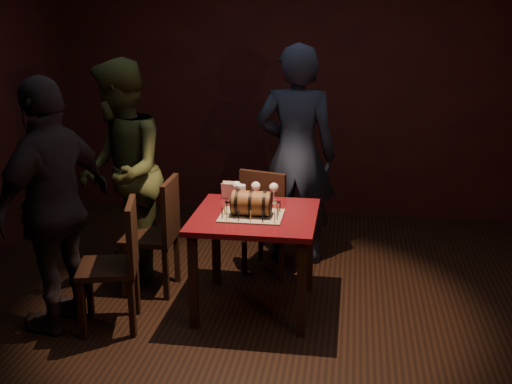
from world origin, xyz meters
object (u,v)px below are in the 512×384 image
wine_glass_left (237,187)px  pint_of_ale (241,195)px  pub_table (255,228)px  person_left_rear (121,173)px  person_back (296,156)px  person_left_front (54,206)px  chair_left_rear (159,229)px  wine_glass_mid (256,187)px  wine_glass_right (274,188)px  chair_back (267,216)px  chair_left_front (119,258)px  barrel_cake (251,203)px

wine_glass_left → pint_of_ale: 0.09m
pub_table → person_left_rear: bearing=161.5°
person_back → person_left_front: 2.12m
person_back → pub_table: bearing=79.2°
person_left_rear → person_left_front: size_ratio=1.02×
chair_left_rear → person_left_front: person_left_front is taller
wine_glass_mid → wine_glass_right: size_ratio=1.00×
wine_glass_left → chair_back: (0.19, 0.34, -0.35)m
wine_glass_mid → chair_back: bearing=81.7°
person_back → person_left_rear: bearing=25.1°
wine_glass_left → person_back: 0.82m
wine_glass_mid → person_back: size_ratio=0.08×
wine_glass_right → person_left_rear: 1.27m
chair_left_rear → person_left_front: bearing=-129.1°
pub_table → chair_left_front: bearing=-154.5°
wine_glass_mid → chair_left_rear: 0.84m
wine_glass_left → wine_glass_right: size_ratio=1.00×
person_left_rear → person_left_front: person_left_rear is taller
pint_of_ale → person_back: 0.86m
person_back → wine_glass_right: bearing=82.5°
wine_glass_mid → person_back: person_back is taller
pub_table → person_left_front: size_ratio=0.50×
barrel_cake → person_back: person_back is taller
pint_of_ale → chair_left_rear: chair_left_rear is taller
chair_left_rear → chair_left_front: size_ratio=1.00×
wine_glass_right → pint_of_ale: wine_glass_right is taller
wine_glass_mid → chair_back: chair_back is taller
wine_glass_right → pint_of_ale: 0.26m
pint_of_ale → person_left_front: bearing=-149.7°
wine_glass_mid → chair_back: (0.05, 0.32, -0.34)m
barrel_cake → chair_back: bearing=88.0°
pub_table → person_back: size_ratio=0.47×
barrel_cake → wine_glass_mid: barrel_cake is taller
pub_table → chair_back: chair_back is taller
pub_table → person_back: bearing=78.4°
wine_glass_mid → chair_left_front: (-0.86, -0.73, -0.34)m
chair_back → wine_glass_left: bearing=-120.0°
pint_of_ale → chair_left_front: bearing=-139.1°
person_back → wine_glass_mid: bearing=71.5°
wine_glass_right → person_left_front: size_ratio=0.09×
chair_left_front → person_left_rear: (-0.26, 0.82, 0.39)m
wine_glass_mid → chair_left_rear: (-0.75, -0.12, -0.34)m
wine_glass_left → chair_back: 0.52m
pub_table → barrel_cake: bearing=-106.9°
chair_back → person_back: person_back is taller
wine_glass_left → pint_of_ale: wine_glass_left is taller
wine_glass_mid → person_left_front: 1.50m
wine_glass_left → person_left_front: bearing=-146.4°
pint_of_ale → chair_back: chair_back is taller
wine_glass_left → wine_glass_mid: 0.15m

